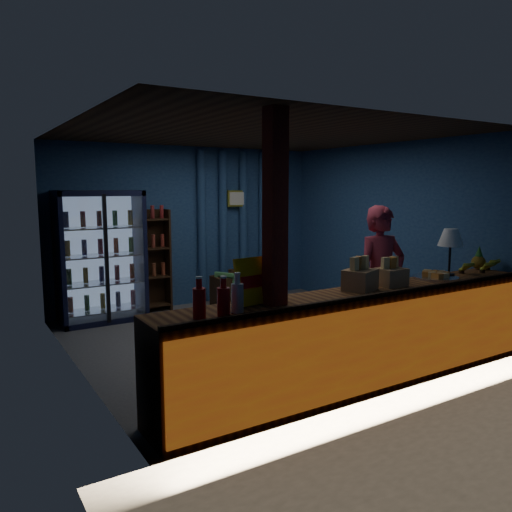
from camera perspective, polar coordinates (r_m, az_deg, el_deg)
The scene contains 19 objects.
ground at distance 6.64m, azimuth 0.47°, elevation -9.15°, with size 4.60×4.60×0.00m, color #515154.
room_walls at distance 6.36m, azimuth 0.48°, elevation 4.49°, with size 4.60×4.60×4.60m.
counter at distance 5.06m, azimuth 12.23°, elevation -9.19°, with size 4.40×0.57×0.99m.
support_post at distance 4.23m, azimuth 2.17°, elevation -0.92°, with size 0.16×0.16×2.60m, color maroon.
beverage_cooler at distance 7.59m, azimuth -17.44°, elevation -0.14°, with size 1.20×0.62×1.90m.
bottle_shelf at distance 7.98m, azimuth -11.74°, elevation -0.56°, with size 0.50×0.28×1.60m.
curtain_folds at distance 8.72m, azimuth -1.46°, elevation 3.65°, with size 1.74×0.14×2.50m.
framed_picture at distance 8.59m, azimuth -2.20°, elevation 6.58°, with size 0.36×0.04×0.28m.
shopkeeper at distance 5.97m, azimuth 14.06°, elevation -2.74°, with size 0.63×0.42×1.74m, color #9A2A3B.
green_chair at distance 8.04m, azimuth -1.38°, elevation -3.77°, with size 0.69×0.71×0.64m, color #55AB5C.
side_table at distance 8.02m, azimuth -2.78°, elevation -4.17°, with size 0.61×0.45×0.65m.
yellow_sign at distance 4.30m, azimuth 0.49°, elevation -2.76°, with size 0.52×0.15×0.41m.
soda_bottles at distance 3.90m, azimuth -4.10°, elevation -4.99°, with size 0.44×0.18×0.33m.
snack_box_left at distance 4.97m, azimuth 11.82°, elevation -2.50°, with size 0.38×0.35×0.33m.
snack_box_centre at distance 5.24m, azimuth 15.18°, elevation -2.19°, with size 0.28×0.23×0.30m.
pastry_tray at distance 5.81m, azimuth 19.87°, elevation -2.19°, with size 0.49×0.49×0.08m.
banana_bunches at distance 6.43m, azimuth 24.25°, elevation -1.02°, with size 0.72×0.28×0.16m.
table_lamp at distance 5.91m, azimuth 21.35°, elevation 1.77°, with size 0.28×0.28×0.54m.
pineapple at distance 6.61m, azimuth 24.09°, elevation -0.44°, with size 0.17×0.17×0.29m.
Camera 1 is at (-3.39, -5.37, 1.95)m, focal length 35.00 mm.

